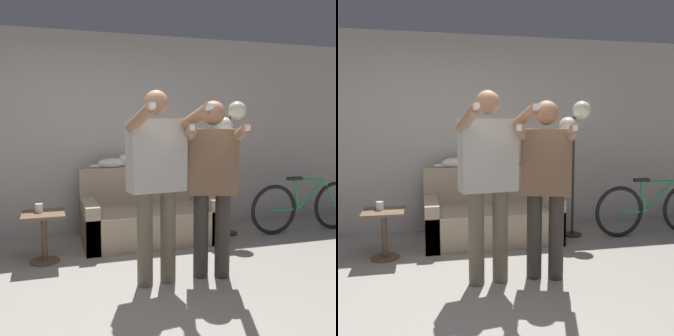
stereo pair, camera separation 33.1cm
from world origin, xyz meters
The scene contains 10 objects.
ground_plane centered at (0.00, 0.00, 0.00)m, with size 16.00×16.00×0.00m, color gray.
wall_back centered at (0.00, 2.43, 1.30)m, with size 10.00×0.05×2.60m.
couch centered at (0.44, 1.85, 0.27)m, with size 1.62×0.89×0.88m.
person_left centered at (0.18, 0.51, 1.02)m, with size 0.62×0.71×1.73m.
person_right centered at (0.71, 0.50, 0.96)m, with size 0.65×0.77×1.65m.
cat centered at (0.07, 2.18, 0.95)m, with size 0.50×0.12×0.17m.
floor_lamp centered at (1.50, 1.78, 1.40)m, with size 0.41×0.25×1.72m.
side_table centered at (-0.80, 1.39, 0.37)m, with size 0.43×0.43×0.52m.
cup centered at (-0.84, 1.43, 0.57)m, with size 0.08×0.08×0.09m.
bicycle centered at (2.52, 1.58, 0.34)m, with size 1.60×0.07×0.74m.
Camera 2 is at (-0.40, -2.87, 1.45)m, focal length 42.00 mm.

